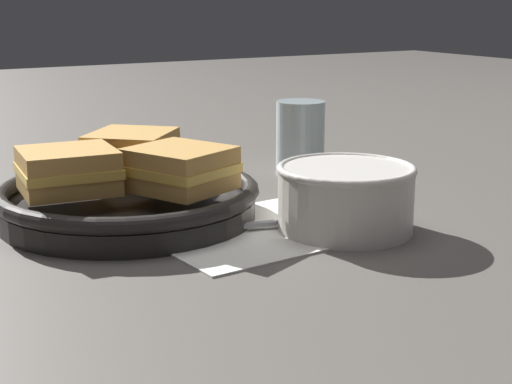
{
  "coord_description": "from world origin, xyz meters",
  "views": [
    {
      "loc": [
        -0.43,
        -0.72,
        0.25
      ],
      "look_at": [
        -0.01,
        -0.01,
        0.04
      ],
      "focal_mm": 55.0,
      "sensor_mm": 36.0,
      "label": 1
    }
  ],
  "objects_px": {
    "soup_bowl": "(346,194)",
    "spoon": "(278,223)",
    "sandwich_near_right": "(68,170)",
    "drinking_glass": "(300,138)",
    "sandwich_far_left": "(180,169)",
    "skillet": "(129,201)",
    "sandwich_near_left": "(132,151)"
  },
  "relations": [
    {
      "from": "sandwich_near_left",
      "to": "skillet",
      "type": "bearing_deg",
      "value": -116.25
    },
    {
      "from": "sandwich_near_left",
      "to": "soup_bowl",
      "type": "bearing_deg",
      "value": -55.01
    },
    {
      "from": "skillet",
      "to": "drinking_glass",
      "type": "relative_size",
      "value": 2.85
    },
    {
      "from": "drinking_glass",
      "to": "sandwich_near_left",
      "type": "bearing_deg",
      "value": -173.06
    },
    {
      "from": "spoon",
      "to": "sandwich_far_left",
      "type": "distance_m",
      "value": 0.12
    },
    {
      "from": "skillet",
      "to": "sandwich_near_left",
      "type": "distance_m",
      "value": 0.08
    },
    {
      "from": "spoon",
      "to": "sandwich_near_right",
      "type": "xyz_separation_m",
      "value": [
        -0.19,
        0.11,
        0.06
      ]
    },
    {
      "from": "spoon",
      "to": "sandwich_far_left",
      "type": "height_order",
      "value": "sandwich_far_left"
    },
    {
      "from": "skillet",
      "to": "sandwich_far_left",
      "type": "distance_m",
      "value": 0.08
    },
    {
      "from": "sandwich_near_right",
      "to": "drinking_glass",
      "type": "height_order",
      "value": "drinking_glass"
    },
    {
      "from": "skillet",
      "to": "drinking_glass",
      "type": "bearing_deg",
      "value": 17.65
    },
    {
      "from": "spoon",
      "to": "sandwich_far_left",
      "type": "relative_size",
      "value": 1.3
    },
    {
      "from": "spoon",
      "to": "sandwich_near_left",
      "type": "bearing_deg",
      "value": 130.17
    },
    {
      "from": "spoon",
      "to": "sandwich_near_left",
      "type": "height_order",
      "value": "sandwich_near_left"
    },
    {
      "from": "skillet",
      "to": "soup_bowl",
      "type": "bearing_deg",
      "value": -40.72
    },
    {
      "from": "spoon",
      "to": "sandwich_far_left",
      "type": "xyz_separation_m",
      "value": [
        -0.09,
        0.06,
        0.06
      ]
    },
    {
      "from": "soup_bowl",
      "to": "spoon",
      "type": "xyz_separation_m",
      "value": [
        -0.06,
        0.04,
        -0.03
      ]
    },
    {
      "from": "soup_bowl",
      "to": "drinking_glass",
      "type": "relative_size",
      "value": 1.43
    },
    {
      "from": "sandwich_far_left",
      "to": "spoon",
      "type": "bearing_deg",
      "value": -36.25
    },
    {
      "from": "soup_bowl",
      "to": "sandwich_near_left",
      "type": "relative_size",
      "value": 1.09
    },
    {
      "from": "sandwich_near_right",
      "to": "skillet",
      "type": "bearing_deg",
      "value": 3.75
    },
    {
      "from": "skillet",
      "to": "sandwich_near_left",
      "type": "height_order",
      "value": "sandwich_near_left"
    },
    {
      "from": "spoon",
      "to": "drinking_glass",
      "type": "distance_m",
      "value": 0.27
    },
    {
      "from": "skillet",
      "to": "spoon",
      "type": "bearing_deg",
      "value": -44.05
    },
    {
      "from": "spoon",
      "to": "skillet",
      "type": "xyz_separation_m",
      "value": [
        -0.12,
        0.12,
        0.01
      ]
    },
    {
      "from": "sandwich_far_left",
      "to": "drinking_glass",
      "type": "distance_m",
      "value": 0.3
    },
    {
      "from": "sandwich_near_right",
      "to": "drinking_glass",
      "type": "bearing_deg",
      "value": 15.13
    },
    {
      "from": "skillet",
      "to": "sandwich_far_left",
      "type": "bearing_deg",
      "value": -56.25
    },
    {
      "from": "soup_bowl",
      "to": "sandwich_near_left",
      "type": "bearing_deg",
      "value": 124.99
    },
    {
      "from": "sandwich_near_left",
      "to": "drinking_glass",
      "type": "relative_size",
      "value": 1.32
    },
    {
      "from": "soup_bowl",
      "to": "drinking_glass",
      "type": "distance_m",
      "value": 0.27
    },
    {
      "from": "spoon",
      "to": "sandwich_near_right",
      "type": "distance_m",
      "value": 0.23
    }
  ]
}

